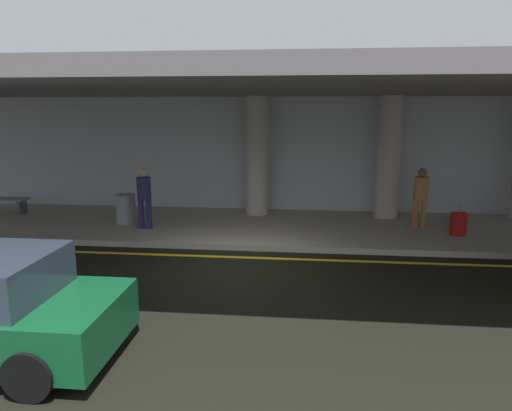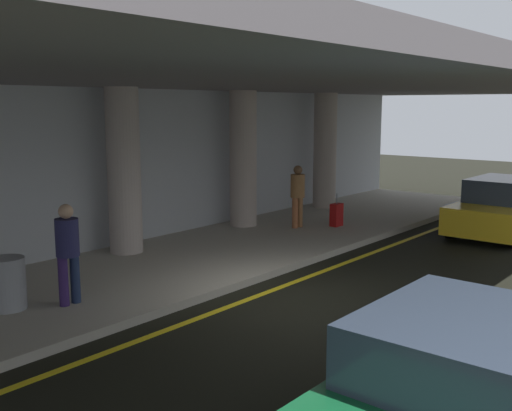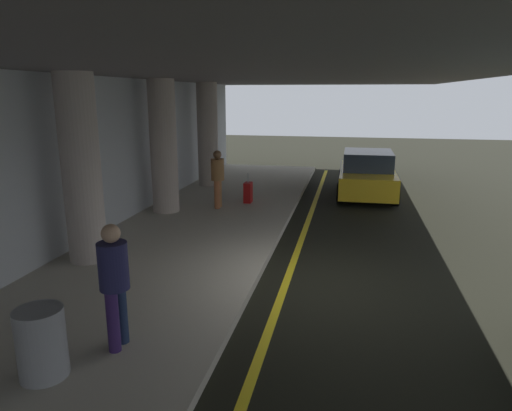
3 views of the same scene
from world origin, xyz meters
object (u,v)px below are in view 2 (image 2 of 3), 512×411
object	(u,v)px
traveler_with_luggage	(68,247)
trash_bin_steel	(8,283)
support_column_left_mid	(243,159)
support_column_center	(325,151)
support_column_far_left	(124,171)
suitcase_upright_primary	(336,215)
car_dark_green	(455,396)
car_yellow_taxi	(504,208)
person_waiting_for_ride	(298,192)

from	to	relation	value
traveler_with_luggage	trash_bin_steel	bearing A→B (deg)	138.35
support_column_left_mid	support_column_center	distance (m)	4.00
support_column_center	traveler_with_luggage	distance (m)	11.14
trash_bin_steel	support_column_center	bearing A→B (deg)	8.01
support_column_far_left	suitcase_upright_primary	bearing A→B (deg)	-20.27
traveler_with_luggage	car_dark_green	bearing A→B (deg)	-97.59
car_dark_green	suitcase_upright_primary	world-z (taller)	car_dark_green
support_column_far_left	suitcase_upright_primary	distance (m)	6.08
support_column_center	trash_bin_steel	world-z (taller)	support_column_center
car_yellow_taxi	traveler_with_luggage	world-z (taller)	traveler_with_luggage
support_column_left_mid	car_dark_green	bearing A→B (deg)	-128.81
support_column_left_mid	person_waiting_for_ride	distance (m)	1.73
support_column_center	person_waiting_for_ride	size ratio (longest dim) A/B	2.17
car_dark_green	suitcase_upright_primary	bearing A→B (deg)	40.48
support_column_center	suitcase_upright_primary	xyz separation A→B (m)	(-2.48, -2.04, -1.51)
support_column_left_mid	traveler_with_luggage	world-z (taller)	support_column_left_mid
suitcase_upright_primary	trash_bin_steel	xyz separation A→B (m)	(-9.18, 0.40, 0.11)
support_column_center	person_waiting_for_ride	world-z (taller)	support_column_center
car_dark_green	traveler_with_luggage	world-z (taller)	traveler_with_luggage
support_column_far_left	car_dark_green	xyz separation A→B (m)	(-3.04, -8.75, -1.26)
car_yellow_taxi	person_waiting_for_ride	bearing A→B (deg)	124.23
car_yellow_taxi	person_waiting_for_ride	xyz separation A→B (m)	(-3.37, 4.32, 0.40)
traveler_with_luggage	support_column_center	bearing A→B (deg)	5.07
person_waiting_for_ride	trash_bin_steel	bearing A→B (deg)	37.92
car_yellow_taxi	suitcase_upright_primary	xyz separation A→B (m)	(-2.54, 3.61, -0.25)
support_column_left_mid	person_waiting_for_ride	bearing A→B (deg)	-62.58
trash_bin_steel	car_dark_green	bearing A→B (deg)	-84.98
support_column_center	support_column_far_left	bearing A→B (deg)	180.00
support_column_left_mid	car_dark_green	distance (m)	11.30
support_column_far_left	trash_bin_steel	size ratio (longest dim) A/B	4.29
support_column_left_mid	car_yellow_taxi	bearing A→B (deg)	-54.27
support_column_far_left	person_waiting_for_ride	size ratio (longest dim) A/B	2.17
support_column_far_left	person_waiting_for_ride	distance (m)	4.95
support_column_center	car_yellow_taxi	xyz separation A→B (m)	(0.06, -5.65, -1.26)
car_yellow_taxi	traveler_with_luggage	size ratio (longest dim) A/B	2.44
traveler_with_luggage	support_column_far_left	bearing A→B (deg)	30.86
car_dark_green	trash_bin_steel	size ratio (longest dim) A/B	4.82
trash_bin_steel	traveler_with_luggage	bearing A→B (deg)	-35.35
support_column_center	traveler_with_luggage	xyz separation A→B (m)	(-10.89, -2.19, -0.86)
support_column_far_left	car_dark_green	world-z (taller)	support_column_far_left
support_column_left_mid	person_waiting_for_ride	size ratio (longest dim) A/B	2.17
suitcase_upright_primary	support_column_center	bearing A→B (deg)	44.22
person_waiting_for_ride	suitcase_upright_primary	bearing A→B (deg)	175.36
support_column_far_left	traveler_with_luggage	world-z (taller)	support_column_far_left
support_column_left_mid	traveler_with_luggage	xyz separation A→B (m)	(-6.89, -2.19, -0.86)
support_column_far_left	suitcase_upright_primary	size ratio (longest dim) A/B	4.06
support_column_left_mid	trash_bin_steel	bearing A→B (deg)	-167.91
suitcase_upright_primary	trash_bin_steel	world-z (taller)	suitcase_upright_primary
support_column_center	traveler_with_luggage	bearing A→B (deg)	-168.63
support_column_left_mid	car_dark_green	xyz separation A→B (m)	(-7.04, -8.75, -1.26)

